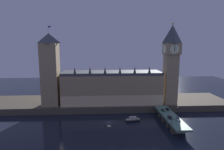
% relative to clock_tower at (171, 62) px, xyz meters
% --- Properties ---
extents(ground_plane, '(400.00, 400.00, 0.00)m').
position_rel_clock_tower_xyz_m(ground_plane, '(-54.06, -26.72, -41.77)').
color(ground_plane, black).
extents(embankment, '(220.00, 42.00, 5.46)m').
position_rel_clock_tower_xyz_m(embankment, '(-54.06, 12.28, -39.04)').
color(embankment, '#4C4438').
rests_on(embankment, ground_plane).
extents(parliament_hall, '(85.61, 24.03, 33.14)m').
position_rel_clock_tower_xyz_m(parliament_hall, '(-50.20, 5.62, -22.57)').
color(parliament_hall, tan).
rests_on(parliament_hall, embankment).
extents(clock_tower, '(12.82, 12.93, 68.70)m').
position_rel_clock_tower_xyz_m(clock_tower, '(0.00, 0.00, 0.00)').
color(clock_tower, tan).
rests_on(clock_tower, embankment).
extents(victoria_tower, '(13.77, 13.77, 65.94)m').
position_rel_clock_tower_xyz_m(victoria_tower, '(-101.93, 1.53, -6.20)').
color(victoria_tower, tan).
rests_on(victoria_tower, embankment).
extents(bridge, '(10.11, 46.00, 6.17)m').
position_rel_clock_tower_xyz_m(bridge, '(-10.58, -31.72, -37.67)').
color(bridge, slate).
rests_on(bridge, ground_plane).
extents(car_northbound_lead, '(1.87, 4.45, 1.36)m').
position_rel_clock_tower_xyz_m(car_northbound_lead, '(-12.81, -21.68, -34.96)').
color(car_northbound_lead, '#235633').
rests_on(car_northbound_lead, bridge).
extents(car_northbound_trail, '(1.99, 4.56, 1.55)m').
position_rel_clock_tower_xyz_m(car_northbound_trail, '(-12.81, -36.34, -34.87)').
color(car_northbound_trail, black).
rests_on(car_northbound_trail, bridge).
extents(car_southbound_lead, '(2.05, 4.75, 1.45)m').
position_rel_clock_tower_xyz_m(car_southbound_lead, '(-8.36, -39.16, -34.92)').
color(car_southbound_lead, silver).
rests_on(car_southbound_lead, bridge).
extents(car_southbound_trail, '(1.84, 4.66, 1.33)m').
position_rel_clock_tower_xyz_m(car_southbound_trail, '(-8.36, -19.11, -34.97)').
color(car_southbound_trail, black).
rests_on(car_southbound_trail, bridge).
extents(street_lamp_near, '(1.34, 0.60, 7.31)m').
position_rel_clock_tower_xyz_m(street_lamp_near, '(-15.43, -46.44, -31.03)').
color(street_lamp_near, '#2D3333').
rests_on(street_lamp_near, bridge).
extents(street_lamp_mid, '(1.34, 0.60, 6.70)m').
position_rel_clock_tower_xyz_m(street_lamp_mid, '(-5.73, -31.72, -31.40)').
color(street_lamp_mid, '#2D3333').
rests_on(street_lamp_mid, bridge).
extents(boat_upstream, '(12.17, 5.47, 3.55)m').
position_rel_clock_tower_xyz_m(boat_upstream, '(-36.32, -25.25, -40.47)').
color(boat_upstream, '#28282D').
rests_on(boat_upstream, ground_plane).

